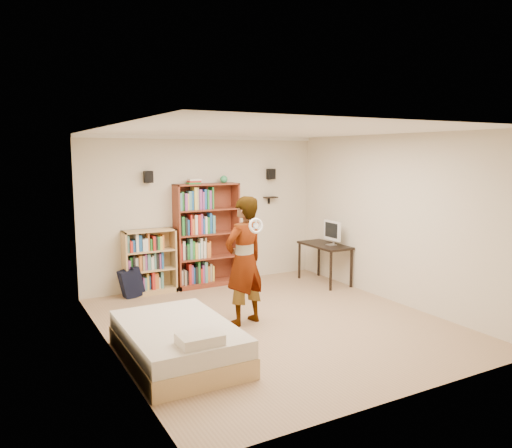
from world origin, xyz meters
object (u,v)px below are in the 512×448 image
Objects in this scene: daybed at (178,338)px; tall_bookshelf at (207,235)px; computer_desk at (324,263)px; person at (244,261)px; low_bookshelf at (150,262)px.

tall_bookshelf is at bearing 60.80° from daybed.
person reaches higher than computer_desk.
tall_bookshelf reaches higher than low_bookshelf.
computer_desk is 0.59× the size of person.
tall_bookshelf is 1.74× the size of computer_desk.
computer_desk is at bearing -167.21° from person.
low_bookshelf is (-1.07, 0.01, -0.38)m from tall_bookshelf.
low_bookshelf is at bearing 164.18° from computer_desk.
computer_desk is at bearing -23.41° from tall_bookshelf.
person is (1.26, 0.75, 0.64)m from daybed.
tall_bookshelf is 1.03× the size of person.
daybed is (-0.55, -2.89, -0.28)m from low_bookshelf.
low_bookshelf is 2.29m from person.
person is at bearing -151.31° from computer_desk.
tall_bookshelf is 1.13m from low_bookshelf.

